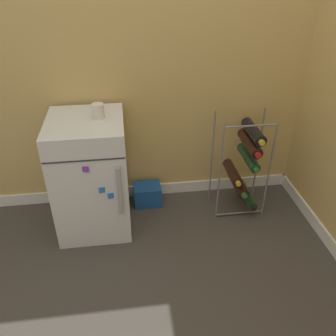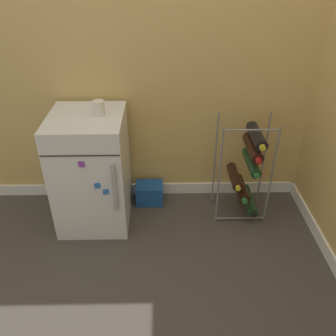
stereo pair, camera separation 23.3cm
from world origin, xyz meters
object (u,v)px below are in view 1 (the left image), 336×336
(mini_fridge, at_px, (91,175))
(soda_box, at_px, (147,194))
(wine_rack, at_px, (245,164))
(fridge_top_cup, at_px, (98,111))

(mini_fridge, bearing_deg, soda_box, 24.27)
(wine_rack, height_order, fridge_top_cup, fridge_top_cup)
(mini_fridge, bearing_deg, wine_rack, 1.89)
(soda_box, bearing_deg, fridge_top_cup, -152.02)
(soda_box, height_order, fridge_top_cup, fridge_top_cup)
(mini_fridge, xyz_separation_m, fridge_top_cup, (0.09, 0.02, 0.44))
(mini_fridge, relative_size, fridge_top_cup, 8.61)
(wine_rack, distance_m, fridge_top_cup, 1.07)
(wine_rack, xyz_separation_m, soda_box, (-0.68, 0.13, -0.29))
(mini_fridge, height_order, fridge_top_cup, fridge_top_cup)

